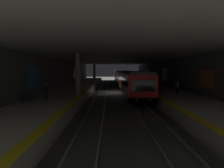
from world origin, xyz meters
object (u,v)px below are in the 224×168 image
object	(u,v)px
pillar_far	(94,72)
bench_right_far	(65,83)
bench_left_mid	(164,83)
trash_bin	(174,87)
person_walking_mid	(72,81)
bench_right_mid	(60,85)
bench_left_near	(172,85)
person_standing_far	(46,90)
suitcase_rolling	(66,84)
person_waiting_near	(177,87)
bench_right_near	(25,96)
metro_train	(122,77)
pillar_near	(78,75)

from	to	relation	value
pillar_far	bench_right_far	world-z (taller)	pillar_far
bench_left_mid	trash_bin	distance (m)	6.35
bench_left_mid	person_walking_mid	distance (m)	15.94
bench_right_mid	bench_left_near	bearing A→B (deg)	-91.80
bench_left_mid	person_standing_far	xyz separation A→B (m)	(-12.76, 15.57, 0.34)
bench_left_mid	trash_bin	world-z (taller)	bench_left_mid
bench_left_mid	suitcase_rolling	size ratio (longest dim) A/B	1.88
bench_right_far	person_walking_mid	distance (m)	1.26
bench_left_near	person_waiting_near	bearing A→B (deg)	163.62
bench_right_mid	person_standing_far	distance (m)	9.63
bench_left_mid	person_waiting_near	world-z (taller)	person_waiting_near
bench_right_near	trash_bin	distance (m)	17.95
metro_train	bench_right_mid	size ratio (longest dim) A/B	31.09
pillar_near	person_waiting_near	xyz separation A→B (m)	(0.68, -11.06, -1.42)
suitcase_rolling	bench_right_mid	bearing A→B (deg)	179.90
bench_left_mid	trash_bin	size ratio (longest dim) A/B	2.00
pillar_far	person_walking_mid	size ratio (longest dim) A/B	2.70
pillar_near	bench_left_near	distance (m)	14.71
bench_left_mid	bench_right_mid	xyz separation A→B (m)	(-3.26, 17.07, 0.00)
bench_left_near	bench_right_near	world-z (taller)	same
metro_train	bench_left_near	xyz separation A→B (m)	(-16.99, -6.33, -0.45)
pillar_near	suitcase_rolling	bearing A→B (deg)	21.57
metro_train	trash_bin	distance (m)	20.29
bench_left_near	bench_right_mid	bearing A→B (deg)	88.20
pillar_near	person_standing_far	bearing A→B (deg)	127.79
person_waiting_near	person_walking_mid	distance (m)	17.08
bench_right_far	suitcase_rolling	size ratio (longest dim) A/B	1.88
bench_left_near	bench_right_far	xyz separation A→B (m)	(3.06, 17.07, 0.00)
pillar_far	suitcase_rolling	bearing A→B (deg)	151.37
pillar_far	bench_right_mid	distance (m)	11.72
pillar_far	bench_right_near	size ratio (longest dim) A/B	2.68
person_walking_mid	trash_bin	size ratio (longest dim) A/B	1.98
pillar_far	person_standing_far	xyz separation A→B (m)	(-20.31, 2.69, -1.41)
pillar_near	pillar_far	size ratio (longest dim) A/B	1.00
person_standing_far	trash_bin	distance (m)	16.19
bench_left_near	suitcase_rolling	size ratio (longest dim) A/B	1.88
metro_train	person_waiting_near	xyz separation A→B (m)	(-23.19, -4.51, -0.12)
pillar_far	person_walking_mid	bearing A→B (deg)	158.96
person_waiting_near	suitcase_rolling	world-z (taller)	person_waiting_near
bench_left_near	person_waiting_near	xyz separation A→B (m)	(-6.20, 1.82, 0.33)
pillar_near	bench_left_mid	distance (m)	16.83
bench_left_near	person_waiting_near	size ratio (longest dim) A/B	1.07
suitcase_rolling	pillar_far	bearing A→B (deg)	-28.63
person_walking_mid	trash_bin	world-z (taller)	person_walking_mid
metro_train	bench_left_near	distance (m)	18.14
bench_left_mid	bench_right_mid	distance (m)	17.38
bench_left_near	person_walking_mid	size ratio (longest dim) A/B	1.01
bench_left_near	bench_right_mid	world-z (taller)	same
metro_train	person_standing_far	world-z (taller)	metro_train
bench_left_near	bench_right_near	size ratio (longest dim) A/B	1.00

